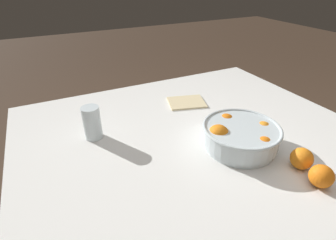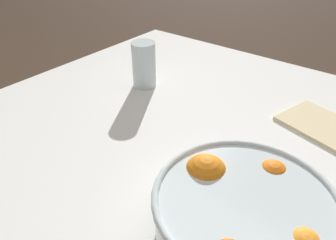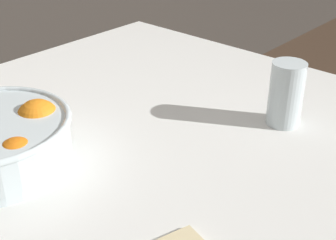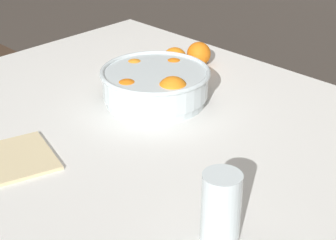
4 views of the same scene
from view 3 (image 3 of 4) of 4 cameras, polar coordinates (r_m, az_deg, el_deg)
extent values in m
cube|color=white|center=(0.84, -8.46, -7.04)|extent=(1.39, 1.17, 0.03)
cylinder|color=#936B47|center=(1.74, -3.17, -1.52)|extent=(0.05, 0.05, 0.73)
sphere|color=orange|center=(0.89, -15.51, -0.12)|extent=(0.08, 0.08, 0.08)
sphere|color=orange|center=(0.80, -17.83, -4.45)|extent=(0.07, 0.07, 0.07)
cylinder|color=#F4A314|center=(0.98, 14.03, 1.97)|extent=(0.06, 0.06, 0.09)
cylinder|color=silver|center=(0.98, 14.18, 3.10)|extent=(0.07, 0.07, 0.13)
camera|label=1|loc=(1.60, -15.73, 31.95)|focal=28.00mm
camera|label=2|loc=(1.06, -41.11, 21.21)|focal=35.00mm
camera|label=4|loc=(1.32, 58.61, 24.24)|focal=60.00mm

